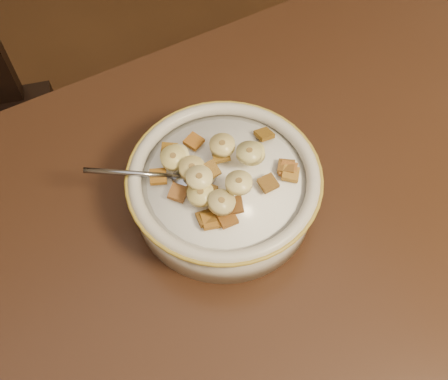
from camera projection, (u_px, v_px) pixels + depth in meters
table at (178, 363)px, 0.56m from camera, size 1.43×0.95×0.04m
cereal_bowl at (224, 191)px, 0.63m from camera, size 0.23×0.23×0.05m
milk at (224, 179)px, 0.61m from camera, size 0.19×0.19×0.00m
spoon at (194, 178)px, 0.60m from camera, size 0.07×0.06×0.01m
cereal_square_0 at (218, 204)px, 0.57m from camera, size 0.03×0.03×0.01m
cereal_square_1 at (264, 134)px, 0.63m from camera, size 0.02×0.02×0.01m
cereal_square_2 at (158, 177)px, 0.60m from camera, size 0.03×0.03×0.01m
cereal_square_3 at (210, 221)px, 0.57m from camera, size 0.03×0.02×0.01m
cereal_square_4 at (268, 183)px, 0.59m from camera, size 0.02×0.02×0.01m
cereal_square_5 at (221, 146)px, 0.62m from camera, size 0.03×0.03×0.01m
cereal_square_6 at (178, 193)px, 0.59m from camera, size 0.03×0.03×0.01m
cereal_square_7 at (291, 174)px, 0.60m from camera, size 0.03×0.03×0.01m
cereal_square_8 at (194, 141)px, 0.63m from camera, size 0.03×0.03×0.01m
cereal_square_9 at (234, 206)px, 0.57m from camera, size 0.03×0.03×0.01m
cereal_square_10 at (227, 219)px, 0.57m from camera, size 0.02×0.02×0.01m
cereal_square_11 at (288, 169)px, 0.61m from camera, size 0.03×0.03×0.01m
cereal_square_12 at (196, 187)px, 0.58m from camera, size 0.03×0.03×0.01m
cereal_square_13 at (169, 151)px, 0.62m from camera, size 0.03×0.03×0.01m
cereal_square_14 at (210, 170)px, 0.58m from camera, size 0.02×0.02×0.01m
cereal_square_15 at (200, 192)px, 0.58m from camera, size 0.03×0.03×0.01m
cereal_square_16 at (286, 167)px, 0.61m from camera, size 0.03×0.03×0.01m
cereal_square_17 at (206, 218)px, 0.57m from camera, size 0.02×0.02×0.01m
cereal_square_18 at (221, 155)px, 0.61m from camera, size 0.03×0.03×0.01m
cereal_square_19 at (207, 192)px, 0.58m from camera, size 0.03×0.03×0.01m
banana_slice_0 at (192, 169)px, 0.58m from camera, size 0.04×0.04×0.02m
banana_slice_1 at (177, 157)px, 0.60m from camera, size 0.04×0.04×0.01m
banana_slice_2 at (249, 153)px, 0.59m from camera, size 0.03×0.03×0.01m
banana_slice_3 at (201, 194)px, 0.57m from camera, size 0.04×0.04×0.01m
banana_slice_4 at (222, 202)px, 0.56m from camera, size 0.04×0.04×0.02m
banana_slice_5 at (173, 158)px, 0.59m from camera, size 0.04×0.04×0.01m
banana_slice_6 at (222, 145)px, 0.60m from camera, size 0.04×0.04×0.01m
banana_slice_7 at (199, 178)px, 0.57m from camera, size 0.04×0.04×0.01m
banana_slice_8 at (239, 183)px, 0.56m from camera, size 0.04×0.04×0.01m
banana_slice_9 at (252, 153)px, 0.60m from camera, size 0.04×0.04×0.02m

